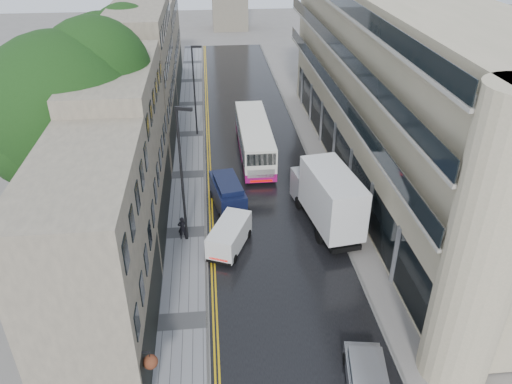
{
  "coord_description": "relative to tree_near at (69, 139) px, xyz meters",
  "views": [
    {
      "loc": [
        -3.9,
        -8.88,
        19.48
      ],
      "look_at": [
        -1.24,
        18.0,
        3.7
      ],
      "focal_mm": 35.0,
      "sensor_mm": 36.0,
      "label": 1
    }
  ],
  "objects": [
    {
      "name": "right_sidewalk",
      "position": [
        17.9,
        7.5,
        -6.89
      ],
      "size": [
        1.8,
        85.0,
        0.12
      ],
      "primitive_type": "cube",
      "color": "slate",
      "rests_on": "ground"
    },
    {
      "name": "lamp_post_far",
      "position": [
        7.32,
        15.7,
        -2.64
      ],
      "size": [
        0.96,
        0.3,
        8.36
      ],
      "primitive_type": null,
      "rotation": [
        0.0,
        0.0,
        -0.09
      ],
      "color": "black",
      "rests_on": "left_sidewalk"
    },
    {
      "name": "cream_bus",
      "position": [
        11.22,
        7.62,
        -5.41
      ],
      "size": [
        2.56,
        11.12,
        3.03
      ],
      "primitive_type": null,
      "rotation": [
        0.0,
        0.0,
        0.0
      ],
      "color": "white",
      "rests_on": "road"
    },
    {
      "name": "road",
      "position": [
        12.5,
        7.5,
        -6.94
      ],
      "size": [
        9.0,
        85.0,
        0.02
      ],
      "primitive_type": "cube",
      "color": "black",
      "rests_on": "ground"
    },
    {
      "name": "modern_block",
      "position": [
        22.8,
        6.0,
        0.05
      ],
      "size": [
        8.0,
        40.0,
        14.0
      ],
      "primitive_type": null,
      "color": "beige",
      "rests_on": "ground"
    },
    {
      "name": "left_sidewalk",
      "position": [
        6.65,
        7.5,
        -6.89
      ],
      "size": [
        2.7,
        85.0,
        0.12
      ],
      "primitive_type": "cube",
      "color": "gray",
      "rests_on": "ground"
    },
    {
      "name": "navy_van",
      "position": [
        9.04,
        0.55,
        -5.74
      ],
      "size": [
        2.62,
        4.91,
        2.38
      ],
      "primitive_type": null,
      "rotation": [
        0.0,
        0.0,
        0.17
      ],
      "color": "black",
      "rests_on": "road"
    },
    {
      "name": "old_shop_row",
      "position": [
        3.05,
        10.0,
        -0.95
      ],
      "size": [
        4.5,
        56.0,
        12.0
      ],
      "primitive_type": null,
      "color": "gray",
      "rests_on": "ground"
    },
    {
      "name": "white_lorry",
      "position": [
        15.35,
        -2.72,
        -4.73
      ],
      "size": [
        3.68,
        8.63,
        4.39
      ],
      "primitive_type": null,
      "rotation": [
        0.0,
        0.0,
        0.14
      ],
      "color": "white",
      "rests_on": "road"
    },
    {
      "name": "tree_far",
      "position": [
        0.3,
        13.0,
        -0.72
      ],
      "size": [
        9.24,
        9.24,
        12.46
      ],
      "primitive_type": null,
      "color": "black",
      "rests_on": "ground"
    },
    {
      "name": "lamp_post_near",
      "position": [
        6.71,
        -1.56,
        -2.23
      ],
      "size": [
        1.05,
        0.54,
        9.2
      ],
      "primitive_type": null,
      "rotation": [
        0.0,
        0.0,
        -0.32
      ],
      "color": "black",
      "rests_on": "left_sidewalk"
    },
    {
      "name": "white_van",
      "position": [
        8.2,
        -3.68,
        -6.01
      ],
      "size": [
        3.17,
        4.39,
        1.82
      ],
      "primitive_type": null,
      "rotation": [
        0.0,
        0.0,
        -0.4
      ],
      "color": "white",
      "rests_on": "road"
    },
    {
      "name": "pedestrian",
      "position": [
        6.46,
        -1.53,
        -5.99
      ],
      "size": [
        0.61,
        0.4,
        1.67
      ],
      "primitive_type": "imported",
      "rotation": [
        0.0,
        0.0,
        3.14
      ],
      "color": "black",
      "rests_on": "left_sidewalk"
    },
    {
      "name": "tree_near",
      "position": [
        0.0,
        0.0,
        0.0
      ],
      "size": [
        10.56,
        10.56,
        13.89
      ],
      "primitive_type": null,
      "color": "black",
      "rests_on": "ground"
    }
  ]
}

